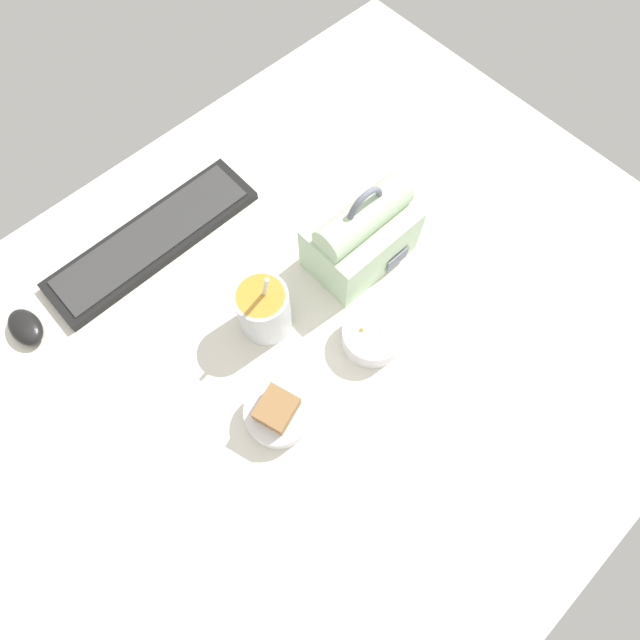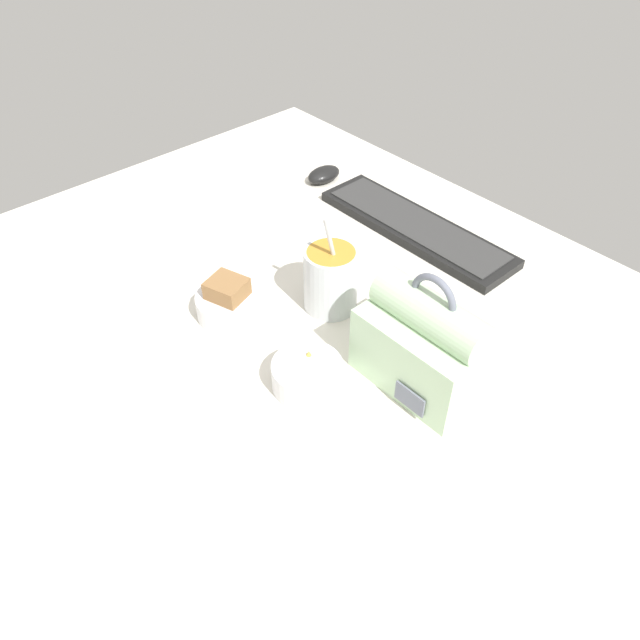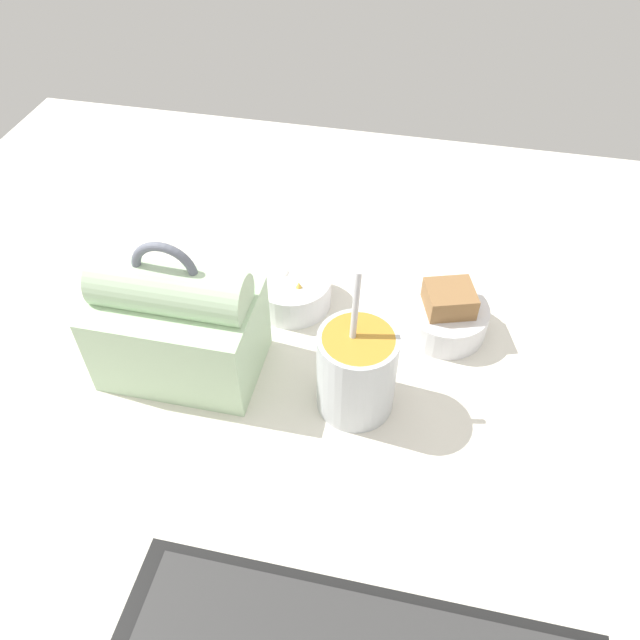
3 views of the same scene
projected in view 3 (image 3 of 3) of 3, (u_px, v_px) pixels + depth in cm
name	position (u px, v px, depth cm)	size (l,w,h in cm)	color
desk_surface	(329.00, 353.00, 79.86)	(140.00, 110.00, 2.00)	silver
lunch_bag	(178.00, 325.00, 72.08)	(18.44, 12.45, 19.16)	#B7D6AD
soup_cup	(357.00, 370.00, 69.06)	(8.89, 8.89, 18.44)	silver
bento_bowl_sandwich	(446.00, 315.00, 79.51)	(10.68, 10.68, 7.06)	silver
bento_bowl_snacks	(292.00, 290.00, 83.23)	(10.39, 10.39, 5.24)	silver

